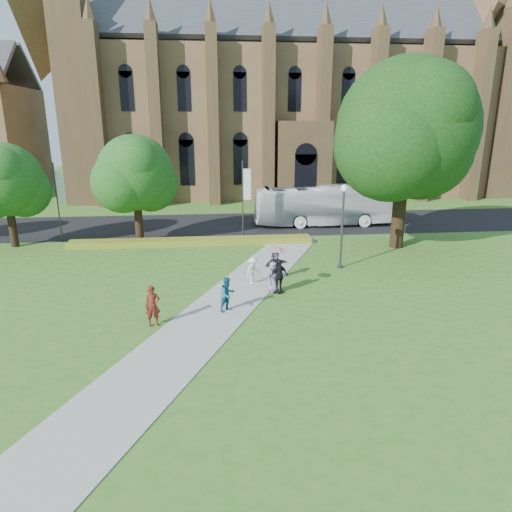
{
  "coord_description": "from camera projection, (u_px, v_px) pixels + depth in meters",
  "views": [
    {
      "loc": [
        -0.55,
        -20.24,
        8.8
      ],
      "look_at": [
        1.93,
        4.22,
        1.6
      ],
      "focal_mm": 32.0,
      "sensor_mm": 36.0,
      "label": 1
    }
  ],
  "objects": [
    {
      "name": "pedestrian_5",
      "position": [
        275.0,
        265.0,
        26.47
      ],
      "size": [
        1.61,
        1.16,
        1.68
      ],
      "primitive_type": "imported",
      "rotation": [
        0.0,
        0.0,
        0.47
      ],
      "color": "#2B2C34",
      "rests_on": "footpath"
    },
    {
      "name": "pedestrian_3",
      "position": [
        279.0,
        276.0,
        24.24
      ],
      "size": [
        1.17,
        0.84,
        1.85
      ],
      "primitive_type": "imported",
      "rotation": [
        0.0,
        0.0,
        0.4
      ],
      "color": "black",
      "rests_on": "footpath"
    },
    {
      "name": "banner_pole_1",
      "position": [
        59.0,
        198.0,
        34.26
      ],
      "size": [
        0.7,
        0.1,
        6.0
      ],
      "color": "#38383D",
      "rests_on": "ground"
    },
    {
      "name": "flower_hedge",
      "position": [
        192.0,
        242.0,
        34.2
      ],
      "size": [
        18.0,
        1.4,
        0.45
      ],
      "primitive_type": "cube",
      "color": "#A99121",
      "rests_on": "ground"
    },
    {
      "name": "pedestrian_0",
      "position": [
        153.0,
        306.0,
        20.3
      ],
      "size": [
        0.75,
        0.58,
        1.85
      ],
      "primitive_type": "imported",
      "rotation": [
        0.0,
        0.0,
        0.22
      ],
      "color": "maroon",
      "rests_on": "footpath"
    },
    {
      "name": "street_tree_0",
      "position": [
        5.0,
        180.0,
        32.4
      ],
      "size": [
        5.2,
        5.2,
        7.5
      ],
      "color": "#332114",
      "rests_on": "ground"
    },
    {
      "name": "banner_pole_0",
      "position": [
        244.0,
        195.0,
        35.62
      ],
      "size": [
        0.7,
        0.1,
        6.0
      ],
      "color": "#38383D",
      "rests_on": "ground"
    },
    {
      "name": "streetlamp",
      "position": [
        343.0,
        216.0,
        27.86
      ],
      "size": [
        0.44,
        0.44,
        5.24
      ],
      "color": "#38383D",
      "rests_on": "ground"
    },
    {
      "name": "pedestrian_1",
      "position": [
        228.0,
        294.0,
        21.86
      ],
      "size": [
        1.05,
        1.02,
        1.71
      ],
      "primitive_type": "imported",
      "rotation": [
        0.0,
        0.0,
        0.66
      ],
      "color": "#185F7B",
      "rests_on": "footpath"
    },
    {
      "name": "road",
      "position": [
        217.0,
        225.0,
        40.95
      ],
      "size": [
        160.0,
        10.0,
        0.02
      ],
      "primitive_type": "cube",
      "color": "black",
      "rests_on": "ground"
    },
    {
      "name": "large_tree",
      "position": [
        406.0,
        129.0,
        31.27
      ],
      "size": [
        9.6,
        9.6,
        13.2
      ],
      "color": "#332114",
      "rests_on": "ground"
    },
    {
      "name": "street_tree_1",
      "position": [
        135.0,
        173.0,
        33.65
      ],
      "size": [
        5.6,
        5.6,
        8.05
      ],
      "color": "#332114",
      "rests_on": "ground"
    },
    {
      "name": "parasol",
      "position": [
        277.0,
        255.0,
        24.12
      ],
      "size": [
        0.81,
        0.81,
        0.7
      ],
      "primitive_type": "imported",
      "rotation": [
        0.0,
        0.0,
        -0.01
      ],
      "color": "#C58B9F",
      "rests_on": "pedestrian_4"
    },
    {
      "name": "pedestrian_4",
      "position": [
        273.0,
        277.0,
        24.34
      ],
      "size": [
        0.97,
        0.85,
        1.68
      ],
      "primitive_type": "imported",
      "rotation": [
        0.0,
        0.0,
        0.48
      ],
      "color": "gray",
      "rests_on": "footpath"
    },
    {
      "name": "footpath",
      "position": [
        224.0,
        305.0,
        22.8
      ],
      "size": [
        15.58,
        28.54,
        0.04
      ],
      "primitive_type": "cube",
      "rotation": [
        0.0,
        0.0,
        -0.44
      ],
      "color": "#B2B2A8",
      "rests_on": "ground"
    },
    {
      "name": "pedestrian_2",
      "position": [
        253.0,
        270.0,
        25.69
      ],
      "size": [
        1.11,
        1.08,
        1.53
      ],
      "primitive_type": "imported",
      "rotation": [
        0.0,
        0.0,
        0.73
      ],
      "color": "white",
      "rests_on": "footpath"
    },
    {
      "name": "ground",
      "position": [
        225.0,
        314.0,
        21.86
      ],
      "size": [
        160.0,
        160.0,
        0.0
      ],
      "primitive_type": "plane",
      "color": "#366E21",
      "rests_on": "ground"
    },
    {
      "name": "tour_coach",
      "position": [
        325.0,
        206.0,
        40.31
      ],
      "size": [
        12.48,
        2.92,
        3.48
      ],
      "primitive_type": "imported",
      "rotation": [
        0.0,
        0.0,
        1.57
      ],
      "color": "silver",
      "rests_on": "road"
    },
    {
      "name": "cathedral",
      "position": [
        291.0,
        88.0,
        57.11
      ],
      "size": [
        52.6,
        18.25,
        28.0
      ],
      "color": "olive",
      "rests_on": "ground"
    }
  ]
}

